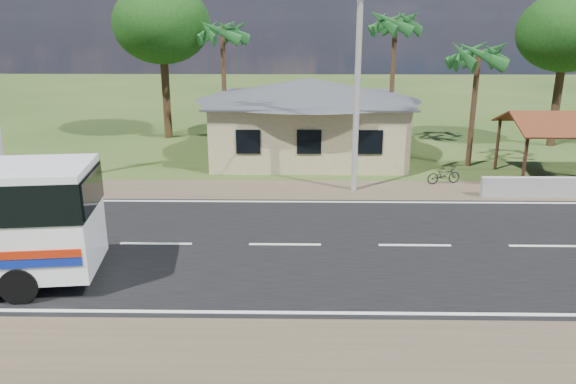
{
  "coord_description": "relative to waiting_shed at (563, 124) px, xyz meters",
  "views": [
    {
      "loc": [
        0.4,
        -18.03,
        7.59
      ],
      "look_at": [
        0.09,
        1.0,
        1.62
      ],
      "focal_mm": 35.0,
      "sensor_mm": 36.0,
      "label": 1
    }
  ],
  "objects": [
    {
      "name": "motorcycle",
      "position": [
        -5.65,
        -0.9,
        -2.3
      ],
      "size": [
        1.74,
        0.94,
        0.87
      ],
      "primitive_type": "imported",
      "rotation": [
        0.0,
        0.0,
        1.8
      ],
      "color": "black",
      "rests_on": "ground"
    },
    {
      "name": "house",
      "position": [
        -12.0,
        4.5,
        -0.09
      ],
      "size": [
        12.4,
        10.0,
        5.0
      ],
      "color": "tan",
      "rests_on": "ground"
    },
    {
      "name": "palm_near",
      "position": [
        -3.5,
        2.5,
        2.98
      ],
      "size": [
        2.8,
        2.8,
        6.7
      ],
      "color": "#47301E",
      "rests_on": "ground"
    },
    {
      "name": "concrete_barrier",
      "position": [
        -1.0,
        -2.9,
        -2.28
      ],
      "size": [
        7.0,
        0.3,
        0.9
      ],
      "primitive_type": "cube",
      "color": "#9E9E99",
      "rests_on": "ground"
    },
    {
      "name": "road",
      "position": [
        -13.0,
        -8.5,
        -2.72
      ],
      "size": [
        120.0,
        16.0,
        0.03
      ],
      "color": "black",
      "rests_on": "ground"
    },
    {
      "name": "utility_poles",
      "position": [
        -10.33,
        -2.01,
        3.04
      ],
      "size": [
        32.8,
        2.22,
        11.0
      ],
      "color": "#9E9E99",
      "rests_on": "ground"
    },
    {
      "name": "palm_far",
      "position": [
        -17.0,
        7.5,
        3.95
      ],
      "size": [
        2.8,
        2.8,
        7.7
      ],
      "color": "#47301E",
      "rests_on": "ground"
    },
    {
      "name": "tree_behind_house",
      "position": [
        -21.0,
        9.5,
        4.39
      ],
      "size": [
        6.0,
        6.0,
        9.61
      ],
      "color": "#47301E",
      "rests_on": "ground"
    },
    {
      "name": "waiting_shed",
      "position": [
        0.0,
        0.0,
        0.0
      ],
      "size": [
        5.2,
        4.48,
        3.35
      ],
      "color": "#321E12",
      "rests_on": "ground"
    },
    {
      "name": "tree_behind_shed",
      "position": [
        3.0,
        7.5,
        3.95
      ],
      "size": [
        5.6,
        5.6,
        9.02
      ],
      "color": "#47301E",
      "rests_on": "ground"
    },
    {
      "name": "palm_mid",
      "position": [
        -7.0,
        7.0,
        4.43
      ],
      "size": [
        2.8,
        2.8,
        8.2
      ],
      "color": "#47301E",
      "rests_on": "ground"
    },
    {
      "name": "ground",
      "position": [
        -13.0,
        -8.5,
        -2.73
      ],
      "size": [
        120.0,
        120.0,
        0.0
      ],
      "primitive_type": "plane",
      "color": "#284318",
      "rests_on": "ground"
    }
  ]
}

